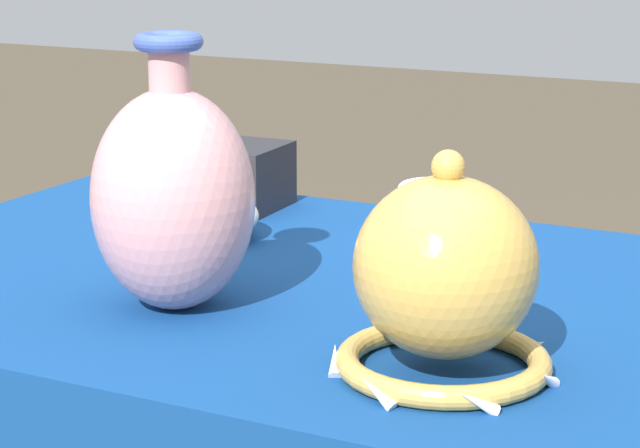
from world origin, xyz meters
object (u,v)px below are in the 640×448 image
(vase_tall_bulbous, at_px, (173,196))
(bowl_shallow_ivory, at_px, (205,216))
(mosaic_tile_box, at_px, (235,176))
(cup_wide_porcelain, at_px, (439,205))
(vase_dome_bell, at_px, (445,282))

(vase_tall_bulbous, distance_m, bowl_shallow_ivory, 0.29)
(mosaic_tile_box, relative_size, cup_wide_porcelain, 1.26)
(vase_tall_bulbous, distance_m, mosaic_tile_box, 0.46)
(bowl_shallow_ivory, distance_m, cup_wide_porcelain, 0.31)
(bowl_shallow_ivory, height_order, cup_wide_porcelain, cup_wide_porcelain)
(cup_wide_porcelain, bearing_deg, vase_tall_bulbous, -106.41)
(bowl_shallow_ivory, bearing_deg, cup_wide_porcelain, 35.95)
(vase_dome_bell, bearing_deg, bowl_shallow_ivory, 145.93)
(vase_dome_bell, bearing_deg, mosaic_tile_box, 136.90)
(vase_tall_bulbous, xyz_separation_m, mosaic_tile_box, (-0.18, 0.42, -0.08))
(mosaic_tile_box, height_order, cup_wide_porcelain, mosaic_tile_box)
(mosaic_tile_box, relative_size, bowl_shallow_ivory, 0.98)
(vase_tall_bulbous, relative_size, bowl_shallow_ivory, 2.09)
(mosaic_tile_box, bearing_deg, cup_wide_porcelain, 0.40)
(vase_tall_bulbous, distance_m, vase_dome_bell, 0.33)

